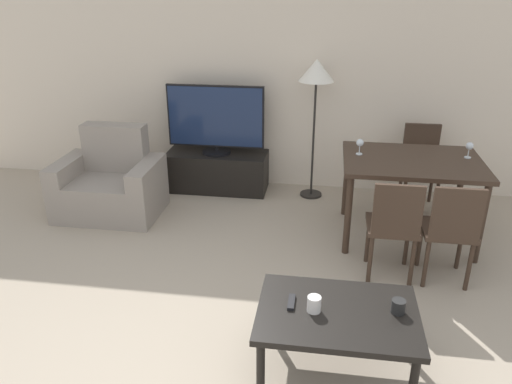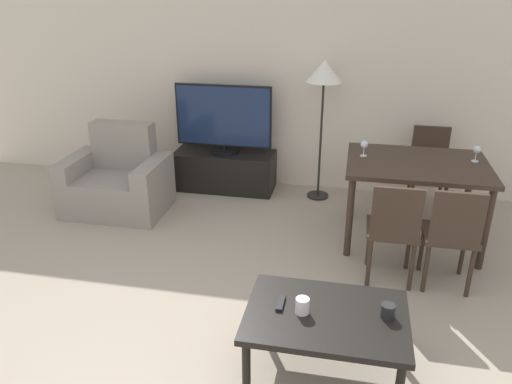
{
  "view_description": "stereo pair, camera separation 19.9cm",
  "coord_description": "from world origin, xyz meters",
  "views": [
    {
      "loc": [
        0.61,
        -1.93,
        2.27
      ],
      "look_at": [
        0.05,
        1.79,
        0.65
      ],
      "focal_mm": 35.0,
      "sensor_mm": 36.0,
      "label": 1
    },
    {
      "loc": [
        0.8,
        -1.9,
        2.27
      ],
      "look_at": [
        0.05,
        1.79,
        0.65
      ],
      "focal_mm": 35.0,
      "sensor_mm": 36.0,
      "label": 2
    }
  ],
  "objects": [
    {
      "name": "dining_chair_near",
      "position": [
        1.16,
        1.68,
        0.49
      ],
      "size": [
        0.4,
        0.4,
        0.87
      ],
      "color": "#38281E",
      "rests_on": "ground_plane"
    },
    {
      "name": "tv_stand",
      "position": [
        -0.62,
        3.31,
        0.22
      ],
      "size": [
        1.14,
        0.46,
        0.44
      ],
      "color": "black",
      "rests_on": "ground_plane"
    },
    {
      "name": "tv",
      "position": [
        -0.62,
        3.31,
        0.83
      ],
      "size": [
        1.08,
        0.32,
        0.77
      ],
      "color": "black",
      "rests_on": "tv_stand"
    },
    {
      "name": "wine_glass_left",
      "position": [
        1.87,
        2.56,
        0.88
      ],
      "size": [
        0.07,
        0.07,
        0.15
      ],
      "color": "silver",
      "rests_on": "dining_table"
    },
    {
      "name": "wall_back",
      "position": [
        0.0,
        3.61,
        1.35
      ],
      "size": [
        7.65,
        0.06,
        2.7
      ],
      "color": "beige",
      "rests_on": "ground_plane"
    },
    {
      "name": "dining_table",
      "position": [
        1.38,
        2.45,
        0.68
      ],
      "size": [
        1.23,
        0.92,
        0.77
      ],
      "color": "#38281E",
      "rests_on": "ground_plane"
    },
    {
      "name": "dining_chair_near_right",
      "position": [
        1.59,
        1.68,
        0.49
      ],
      "size": [
        0.4,
        0.4,
        0.87
      ],
      "color": "#38281E",
      "rests_on": "ground_plane"
    },
    {
      "name": "remote_primary",
      "position": [
        0.45,
        0.58,
        0.46
      ],
      "size": [
        0.04,
        0.15,
        0.02
      ],
      "color": "black",
      "rests_on": "coffee_table"
    },
    {
      "name": "dining_chair_far",
      "position": [
        1.59,
        3.21,
        0.49
      ],
      "size": [
        0.4,
        0.4,
        0.87
      ],
      "color": "#38281E",
      "rests_on": "ground_plane"
    },
    {
      "name": "floor_lamp",
      "position": [
        0.46,
        3.28,
        1.32
      ],
      "size": [
        0.37,
        0.37,
        1.51
      ],
      "color": "black",
      "rests_on": "ground_plane"
    },
    {
      "name": "coffee_table",
      "position": [
        0.73,
        0.55,
        0.4
      ],
      "size": [
        0.96,
        0.68,
        0.45
      ],
      "color": "black",
      "rests_on": "ground_plane"
    },
    {
      "name": "cup_white_near",
      "position": [
        0.59,
        0.53,
        0.5
      ],
      "size": [
        0.08,
        0.08,
        0.1
      ],
      "color": "white",
      "rests_on": "coffee_table"
    },
    {
      "name": "cup_colored_far",
      "position": [
        1.08,
        0.59,
        0.49
      ],
      "size": [
        0.08,
        0.08,
        0.09
      ],
      "color": "black",
      "rests_on": "coffee_table"
    },
    {
      "name": "armchair",
      "position": [
        -1.58,
        2.54,
        0.3
      ],
      "size": [
        1.02,
        0.73,
        0.89
      ],
      "color": "gray",
      "rests_on": "ground_plane"
    },
    {
      "name": "wine_glass_center",
      "position": [
        0.9,
        2.51,
        0.88
      ],
      "size": [
        0.07,
        0.07,
        0.15
      ],
      "color": "silver",
      "rests_on": "dining_table"
    }
  ]
}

